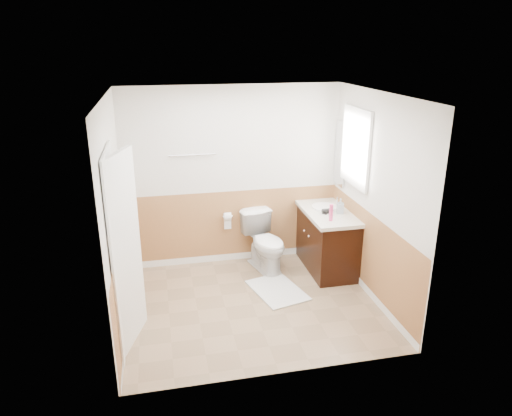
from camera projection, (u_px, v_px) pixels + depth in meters
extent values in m
plane|color=#8C7051|center=(252.00, 304.00, 5.76)|extent=(3.00, 3.00, 0.00)
plane|color=white|center=(252.00, 95.00, 4.92)|extent=(3.00, 3.00, 0.00)
plane|color=silver|center=(233.00, 177.00, 6.54)|extent=(3.00, 0.00, 3.00)
plane|color=silver|center=(282.00, 256.00, 4.14)|extent=(3.00, 0.00, 3.00)
plane|color=silver|center=(115.00, 217.00, 5.05)|extent=(0.00, 3.00, 3.00)
plane|color=silver|center=(375.00, 199.00, 5.64)|extent=(0.00, 3.00, 3.00)
plane|color=#B67F49|center=(234.00, 228.00, 6.78)|extent=(3.00, 0.00, 3.00)
plane|color=#B67F49|center=(280.00, 328.00, 4.41)|extent=(3.00, 0.00, 3.00)
plane|color=#B67F49|center=(122.00, 280.00, 5.30)|extent=(0.00, 2.60, 2.60)
plane|color=#B67F49|center=(369.00, 256.00, 5.89)|extent=(0.00, 2.60, 2.60)
imported|color=white|center=(266.00, 242.00, 6.54)|extent=(0.63, 0.87, 0.80)
cube|color=silver|center=(277.00, 290.00, 6.06)|extent=(0.73, 0.91, 0.02)
cube|color=black|center=(327.00, 242.00, 6.55)|extent=(0.55, 1.10, 0.80)
sphere|color=#BCBBC2|center=(309.00, 236.00, 6.35)|extent=(0.03, 0.03, 0.03)
sphere|color=white|center=(304.00, 231.00, 6.54)|extent=(0.03, 0.03, 0.03)
cube|color=silver|center=(328.00, 213.00, 6.41)|extent=(0.60, 1.15, 0.05)
cylinder|color=white|center=(325.00, 207.00, 6.54)|extent=(0.36, 0.36, 0.02)
cylinder|color=silver|center=(337.00, 202.00, 6.55)|extent=(0.02, 0.02, 0.14)
cylinder|color=#E23A78|center=(331.00, 213.00, 6.03)|extent=(0.05, 0.05, 0.22)
imported|color=#949FA6|center=(340.00, 206.00, 6.29)|extent=(0.12, 0.12, 0.20)
cylinder|color=black|center=(327.00, 211.00, 6.31)|extent=(0.14, 0.07, 0.07)
cylinder|color=black|center=(326.00, 214.00, 6.28)|extent=(0.03, 0.03, 0.07)
cube|color=silver|center=(340.00, 154.00, 6.55)|extent=(0.02, 0.35, 0.90)
cube|color=white|center=(356.00, 147.00, 6.01)|extent=(0.04, 0.80, 1.00)
cube|color=white|center=(357.00, 147.00, 6.01)|extent=(0.01, 0.70, 0.90)
cube|color=white|center=(124.00, 254.00, 4.73)|extent=(0.29, 0.78, 2.04)
cube|color=white|center=(116.00, 253.00, 4.71)|extent=(0.02, 0.92, 2.10)
sphere|color=silver|center=(132.00, 246.00, 5.07)|extent=(0.06, 0.06, 0.06)
cylinder|color=silver|center=(192.00, 155.00, 6.27)|extent=(0.62, 0.02, 0.02)
cylinder|color=silver|center=(227.00, 216.00, 6.64)|extent=(0.14, 0.02, 0.02)
cylinder|color=white|center=(227.00, 216.00, 6.64)|extent=(0.10, 0.11, 0.11)
cube|color=white|center=(228.00, 224.00, 6.67)|extent=(0.10, 0.01, 0.16)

